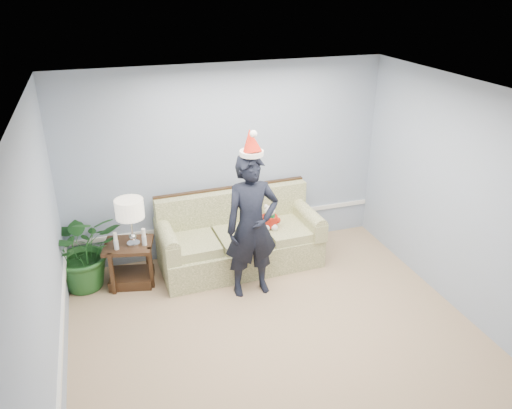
{
  "coord_description": "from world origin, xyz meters",
  "views": [
    {
      "loc": [
        -1.63,
        -3.81,
        3.69
      ],
      "look_at": [
        0.12,
        1.55,
        1.11
      ],
      "focal_mm": 35.0,
      "sensor_mm": 36.0,
      "label": 1
    }
  ],
  "objects_px": {
    "side_table": "(131,268)",
    "man": "(252,227)",
    "table_lamp": "(130,211)",
    "sofa": "(239,240)",
    "teddy_bear": "(270,219)",
    "houseplant": "(84,250)"
  },
  "relations": [
    {
      "from": "side_table",
      "to": "sofa",
      "type": "bearing_deg",
      "value": 1.85
    },
    {
      "from": "man",
      "to": "sofa",
      "type": "bearing_deg",
      "value": 86.73
    },
    {
      "from": "side_table",
      "to": "teddy_bear",
      "type": "distance_m",
      "value": 1.95
    },
    {
      "from": "table_lamp",
      "to": "houseplant",
      "type": "height_order",
      "value": "table_lamp"
    },
    {
      "from": "sofa",
      "to": "teddy_bear",
      "type": "relative_size",
      "value": 6.19
    },
    {
      "from": "side_table",
      "to": "man",
      "type": "distance_m",
      "value": 1.74
    },
    {
      "from": "sofa",
      "to": "man",
      "type": "height_order",
      "value": "man"
    },
    {
      "from": "sofa",
      "to": "man",
      "type": "relative_size",
      "value": 1.2
    },
    {
      "from": "side_table",
      "to": "houseplant",
      "type": "height_order",
      "value": "houseplant"
    },
    {
      "from": "side_table",
      "to": "teddy_bear",
      "type": "relative_size",
      "value": 1.96
    },
    {
      "from": "side_table",
      "to": "houseplant",
      "type": "bearing_deg",
      "value": 168.98
    },
    {
      "from": "teddy_bear",
      "to": "man",
      "type": "bearing_deg",
      "value": -114.73
    },
    {
      "from": "houseplant",
      "to": "sofa",
      "type": "bearing_deg",
      "value": -1.65
    },
    {
      "from": "side_table",
      "to": "table_lamp",
      "type": "distance_m",
      "value": 0.84
    },
    {
      "from": "table_lamp",
      "to": "teddy_bear",
      "type": "bearing_deg",
      "value": -0.26
    },
    {
      "from": "table_lamp",
      "to": "teddy_bear",
      "type": "distance_m",
      "value": 1.88
    },
    {
      "from": "table_lamp",
      "to": "man",
      "type": "relative_size",
      "value": 0.34
    },
    {
      "from": "table_lamp",
      "to": "teddy_bear",
      "type": "relative_size",
      "value": 1.76
    },
    {
      "from": "table_lamp",
      "to": "side_table",
      "type": "bearing_deg",
      "value": 144.36
    },
    {
      "from": "man",
      "to": "table_lamp",
      "type": "bearing_deg",
      "value": 155.48
    },
    {
      "from": "houseplant",
      "to": "man",
      "type": "height_order",
      "value": "man"
    },
    {
      "from": "sofa",
      "to": "man",
      "type": "distance_m",
      "value": 0.91
    }
  ]
}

